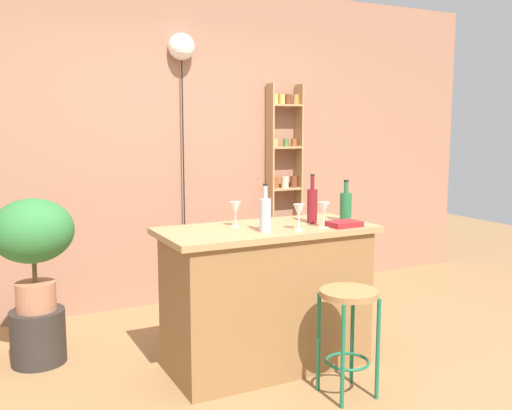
{
  "coord_description": "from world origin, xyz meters",
  "views": [
    {
      "loc": [
        -1.7,
        -2.9,
        1.58
      ],
      "look_at": [
        0.05,
        0.55,
        1.04
      ],
      "focal_mm": 40.12,
      "sensor_mm": 36.0,
      "label": 1
    }
  ],
  "objects_px": {
    "bottle_olive_oil": "(312,205)",
    "potted_plant": "(33,238)",
    "wine_glass_center": "(324,210)",
    "wine_glass_right": "(235,209)",
    "cookbook": "(344,224)",
    "plant_stool": "(38,336)",
    "bottle_soda_blue": "(265,214)",
    "bottle_wine_red": "(346,206)",
    "spice_shelf": "(284,190)",
    "bar_stool": "(348,317)",
    "pendant_globe_light": "(182,50)",
    "wine_glass_left": "(299,212)"
  },
  "relations": [
    {
      "from": "wine_glass_left",
      "to": "bottle_olive_oil",
      "type": "bearing_deg",
      "value": 40.5
    },
    {
      "from": "plant_stool",
      "to": "potted_plant",
      "type": "distance_m",
      "value": 0.67
    },
    {
      "from": "spice_shelf",
      "to": "bottle_olive_oil",
      "type": "bearing_deg",
      "value": -113.3
    },
    {
      "from": "potted_plant",
      "to": "wine_glass_center",
      "type": "height_order",
      "value": "potted_plant"
    },
    {
      "from": "plant_stool",
      "to": "cookbook",
      "type": "bearing_deg",
      "value": -27.58
    },
    {
      "from": "bottle_soda_blue",
      "to": "cookbook",
      "type": "relative_size",
      "value": 1.42
    },
    {
      "from": "bottle_olive_oil",
      "to": "potted_plant",
      "type": "bearing_deg",
      "value": 156.55
    },
    {
      "from": "wine_glass_right",
      "to": "pendant_globe_light",
      "type": "distance_m",
      "value": 1.86
    },
    {
      "from": "bottle_olive_oil",
      "to": "cookbook",
      "type": "xyz_separation_m",
      "value": [
        0.11,
        -0.21,
        -0.11
      ]
    },
    {
      "from": "spice_shelf",
      "to": "plant_stool",
      "type": "height_order",
      "value": "spice_shelf"
    },
    {
      "from": "spice_shelf",
      "to": "potted_plant",
      "type": "relative_size",
      "value": 2.62
    },
    {
      "from": "pendant_globe_light",
      "to": "bottle_wine_red",
      "type": "bearing_deg",
      "value": -69.82
    },
    {
      "from": "plant_stool",
      "to": "wine_glass_right",
      "type": "height_order",
      "value": "wine_glass_right"
    },
    {
      "from": "plant_stool",
      "to": "bottle_soda_blue",
      "type": "relative_size",
      "value": 1.22
    },
    {
      "from": "wine_glass_right",
      "to": "cookbook",
      "type": "relative_size",
      "value": 0.78
    },
    {
      "from": "spice_shelf",
      "to": "plant_stool",
      "type": "xyz_separation_m",
      "value": [
        -2.34,
        -0.78,
        -0.79
      ]
    },
    {
      "from": "wine_glass_left",
      "to": "wine_glass_center",
      "type": "relative_size",
      "value": 1.0
    },
    {
      "from": "bottle_olive_oil",
      "to": "bottle_soda_blue",
      "type": "bearing_deg",
      "value": -161.41
    },
    {
      "from": "wine_glass_left",
      "to": "cookbook",
      "type": "bearing_deg",
      "value": -4.35
    },
    {
      "from": "spice_shelf",
      "to": "cookbook",
      "type": "relative_size",
      "value": 9.35
    },
    {
      "from": "potted_plant",
      "to": "wine_glass_center",
      "type": "distance_m",
      "value": 1.9
    },
    {
      "from": "cookbook",
      "to": "spice_shelf",
      "type": "bearing_deg",
      "value": 70.17
    },
    {
      "from": "pendant_globe_light",
      "to": "wine_glass_center",
      "type": "bearing_deg",
      "value": -79.45
    },
    {
      "from": "bottle_soda_blue",
      "to": "pendant_globe_light",
      "type": "distance_m",
      "value": 2.06
    },
    {
      "from": "spice_shelf",
      "to": "pendant_globe_light",
      "type": "height_order",
      "value": "pendant_globe_light"
    },
    {
      "from": "wine_glass_right",
      "to": "plant_stool",
      "type": "bearing_deg",
      "value": 151.69
    },
    {
      "from": "bar_stool",
      "to": "potted_plant",
      "type": "xyz_separation_m",
      "value": [
        -1.57,
        1.31,
        0.38
      ]
    },
    {
      "from": "potted_plant",
      "to": "wine_glass_center",
      "type": "xyz_separation_m",
      "value": [
        1.66,
        -0.91,
        0.2
      ]
    },
    {
      "from": "plant_stool",
      "to": "bottle_wine_red",
      "type": "relative_size",
      "value": 1.28
    },
    {
      "from": "spice_shelf",
      "to": "potted_plant",
      "type": "xyz_separation_m",
      "value": [
        -2.34,
        -0.78,
        -0.11
      ]
    },
    {
      "from": "wine_glass_left",
      "to": "wine_glass_right",
      "type": "xyz_separation_m",
      "value": [
        -0.3,
        0.28,
        0.0
      ]
    },
    {
      "from": "bottle_wine_red",
      "to": "wine_glass_center",
      "type": "relative_size",
      "value": 1.73
    },
    {
      "from": "bottle_wine_red",
      "to": "bottle_soda_blue",
      "type": "height_order",
      "value": "bottle_soda_blue"
    },
    {
      "from": "bottle_olive_oil",
      "to": "bottle_wine_red",
      "type": "bearing_deg",
      "value": -11.7
    },
    {
      "from": "plant_stool",
      "to": "potted_plant",
      "type": "height_order",
      "value": "potted_plant"
    },
    {
      "from": "bottle_olive_oil",
      "to": "wine_glass_right",
      "type": "bearing_deg",
      "value": 168.86
    },
    {
      "from": "bottle_soda_blue",
      "to": "wine_glass_left",
      "type": "distance_m",
      "value": 0.22
    },
    {
      "from": "spice_shelf",
      "to": "bottle_soda_blue",
      "type": "distance_m",
      "value": 1.98
    },
    {
      "from": "bottle_olive_oil",
      "to": "bottle_wine_red",
      "type": "xyz_separation_m",
      "value": [
        0.24,
        -0.05,
        -0.02
      ]
    },
    {
      "from": "cookbook",
      "to": "bottle_wine_red",
      "type": "bearing_deg",
      "value": 49.19
    },
    {
      "from": "bottle_olive_oil",
      "to": "spice_shelf",
      "type": "bearing_deg",
      "value": 66.7
    },
    {
      "from": "potted_plant",
      "to": "plant_stool",
      "type": "bearing_deg",
      "value": 0.0
    },
    {
      "from": "spice_shelf",
      "to": "wine_glass_center",
      "type": "bearing_deg",
      "value": -111.81
    },
    {
      "from": "cookbook",
      "to": "plant_stool",
      "type": "bearing_deg",
      "value": 150.0
    },
    {
      "from": "plant_stool",
      "to": "cookbook",
      "type": "height_order",
      "value": "cookbook"
    },
    {
      "from": "cookbook",
      "to": "pendant_globe_light",
      "type": "xyz_separation_m",
      "value": [
        -0.46,
        1.75,
        1.26
      ]
    },
    {
      "from": "spice_shelf",
      "to": "wine_glass_center",
      "type": "relative_size",
      "value": 11.98
    },
    {
      "from": "bar_stool",
      "to": "pendant_globe_light",
      "type": "bearing_deg",
      "value": 96.32
    },
    {
      "from": "bar_stool",
      "to": "pendant_globe_light",
      "type": "relative_size",
      "value": 0.27
    },
    {
      "from": "plant_stool",
      "to": "spice_shelf",
      "type": "bearing_deg",
      "value": 18.48
    }
  ]
}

